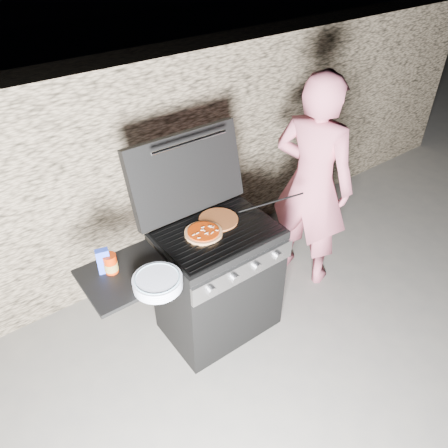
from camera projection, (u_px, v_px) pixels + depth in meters
ground at (219, 323)px, 3.42m from camera, size 50.00×50.00×0.00m
stone_wall at (143, 169)px, 3.56m from camera, size 8.00×0.35×1.80m
gas_grill at (189, 296)px, 3.03m from camera, size 1.34×0.79×0.91m
pizza_topped at (203, 232)px, 2.85m from camera, size 0.27×0.27×0.03m
pizza_plain at (218, 220)px, 2.97m from camera, size 0.29×0.29×0.01m
sauce_jar at (110, 263)px, 2.54m from camera, size 0.10×0.10×0.12m
blue_carton at (103, 261)px, 2.53m from camera, size 0.08×0.06×0.16m
plate_stack at (158, 282)px, 2.46m from camera, size 0.29×0.29×0.07m
person at (312, 184)px, 3.39m from camera, size 0.62×0.76×1.78m
tongs at (271, 202)px, 3.07m from camera, size 0.44×0.19×0.10m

